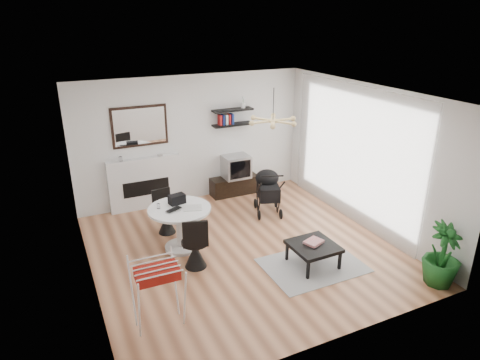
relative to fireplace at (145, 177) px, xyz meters
name	(u,v)px	position (x,y,z in m)	size (l,w,h in m)	color
floor	(243,249)	(1.10, -2.42, -0.69)	(5.00, 5.00, 0.00)	#935838
ceiling	(244,94)	(1.10, -2.42, 2.01)	(5.00, 5.00, 0.00)	white
wall_back	(193,139)	(1.10, 0.08, 0.66)	(5.00, 5.00, 0.00)	white
wall_left	(83,204)	(-1.40, -2.42, 0.66)	(5.00, 5.00, 0.00)	white
wall_right	(364,157)	(3.60, -2.42, 0.66)	(5.00, 5.00, 0.00)	white
sheer_curtain	(352,154)	(3.50, -2.22, 0.66)	(0.04, 3.60, 2.60)	white
fireplace	(145,177)	(0.00, 0.00, 0.00)	(1.50, 0.17, 2.16)	white
shelf_lower	(233,125)	(1.98, -0.05, 0.91)	(0.90, 0.25, 0.04)	black
shelf_upper	(233,110)	(1.98, -0.05, 1.23)	(0.90, 0.25, 0.04)	black
pendant_lamp	(273,121)	(1.80, -2.12, 1.46)	(0.90, 0.90, 0.10)	tan
tv_console	(234,185)	(1.98, -0.12, -0.48)	(1.08, 0.38, 0.41)	black
crt_tv	(236,166)	(2.02, -0.13, -0.03)	(0.58, 0.51, 0.51)	#A8A9AA
dining_table	(180,222)	(0.13, -1.95, -0.17)	(1.07, 1.07, 0.78)	white
laptop	(176,210)	(0.04, -2.04, 0.11)	(0.29, 0.19, 0.02)	black
black_bag	(177,199)	(0.15, -1.76, 0.18)	(0.28, 0.17, 0.17)	black
newspaper	(193,208)	(0.33, -2.04, 0.10)	(0.31, 0.26, 0.01)	silver
drinking_glass	(159,206)	(-0.19, -1.82, 0.14)	(0.05, 0.05, 0.09)	white
chair_far	(166,219)	(0.07, -1.25, -0.42)	(0.40, 0.42, 0.83)	black
chair_near	(195,251)	(0.16, -2.61, -0.40)	(0.46, 0.48, 0.91)	black
drying_rack	(158,294)	(-0.74, -3.71, -0.20)	(0.63, 0.59, 0.93)	white
stroller	(268,193)	(2.21, -1.28, -0.26)	(0.72, 0.89, 0.98)	black
rug	(313,265)	(1.90, -3.39, -0.68)	(1.58, 1.14, 0.01)	#ABABAB
coffee_table	(313,247)	(1.91, -3.36, -0.35)	(0.72, 0.72, 0.37)	black
magazines	(314,242)	(1.94, -3.32, -0.29)	(0.29, 0.23, 0.04)	red
potted_plant	(443,255)	(3.35, -4.61, -0.19)	(0.55, 0.55, 0.99)	#18541C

